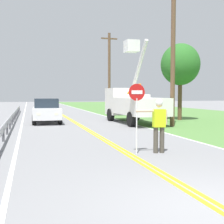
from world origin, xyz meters
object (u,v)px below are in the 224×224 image
oncoming_sedan_nearest (47,111)px  flagger_worker (159,122)px  stop_sign_paddle (137,103)px  utility_pole_mid (109,71)px  roadside_tree_verge (180,65)px  utility_bucket_truck (132,102)px  utility_pole_near (173,53)px

oncoming_sedan_nearest → flagger_worker: bearing=-75.8°
stop_sign_paddle → utility_pole_mid: size_ratio=0.27×
stop_sign_paddle → utility_pole_mid: 22.82m
flagger_worker → roadside_tree_verge: (7.10, 11.55, 3.22)m
oncoming_sedan_nearest → roadside_tree_verge: roadside_tree_verge is taller
flagger_worker → roadside_tree_verge: bearing=58.4°
flagger_worker → utility_bucket_truck: (2.80, 10.54, 0.38)m
oncoming_sedan_nearest → utility_pole_near: (7.37, -4.46, 3.67)m
stop_sign_paddle → utility_pole_near: size_ratio=0.27×
utility_pole_near → roadside_tree_verge: (2.74, 4.08, -0.24)m
flagger_worker → roadside_tree_verge: roadside_tree_verge is taller
oncoming_sedan_nearest → utility_pole_mid: utility_pole_mid is taller
oncoming_sedan_nearest → stop_sign_paddle: bearing=-79.3°
oncoming_sedan_nearest → roadside_tree_verge: bearing=-2.2°
oncoming_sedan_nearest → utility_pole_near: bearing=-31.2°
stop_sign_paddle → roadside_tree_verge: roadside_tree_verge is taller
stop_sign_paddle → oncoming_sedan_nearest: stop_sign_paddle is taller
stop_sign_paddle → utility_pole_near: 9.44m
stop_sign_paddle → utility_bucket_truck: 11.07m
flagger_worker → utility_pole_near: utility_pole_near is taller
stop_sign_paddle → utility_bucket_truck: size_ratio=0.34×
utility_pole_mid → roadside_tree_verge: utility_pole_mid is taller
utility_pole_mid → roadside_tree_verge: 10.95m
stop_sign_paddle → roadside_tree_verge: bearing=55.6°
flagger_worker → utility_pole_mid: size_ratio=0.21×
utility_bucket_truck → stop_sign_paddle: bearing=-108.8°
oncoming_sedan_nearest → utility_pole_near: size_ratio=0.48×
stop_sign_paddle → oncoming_sedan_nearest: bearing=100.7°
utility_pole_near → utility_pole_mid: (-0.06, 14.66, -0.00)m
flagger_worker → stop_sign_paddle: size_ratio=0.78×
flagger_worker → roadside_tree_verge: size_ratio=0.31×
utility_bucket_truck → oncoming_sedan_nearest: size_ratio=1.66×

